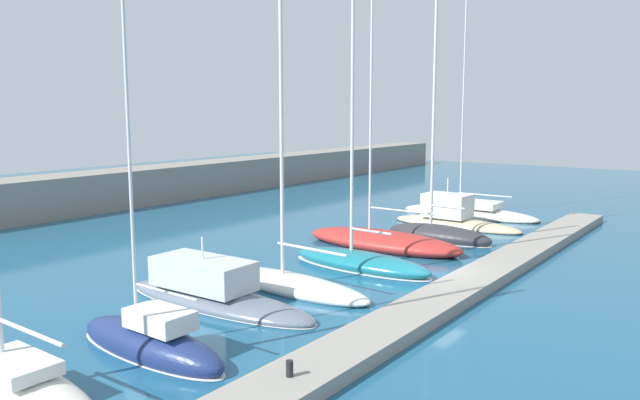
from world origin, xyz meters
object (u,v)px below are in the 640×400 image
Objects in this scene: sailboat_white_fourth at (290,280)px; motorboat_sand_eighth at (453,219)px; dock_bollard at (290,369)px; sailboat_red_sixth at (382,241)px; sailboat_navy_second at (151,343)px; sailboat_teal_fifth at (360,260)px; sailboat_ivory_ninth at (470,213)px; sailboat_charcoal_seventh at (439,233)px; sailboat_ivory_nearest at (10,381)px; motorboat_slate_third at (213,293)px.

motorboat_sand_eighth is at bearing -84.39° from sailboat_white_fourth.
sailboat_white_fourth is 1.84× the size of motorboat_sand_eighth.
sailboat_white_fourth is 9.85m from dock_bollard.
sailboat_red_sixth is at bearing -80.28° from sailboat_white_fourth.
dock_bollard is (-7.71, -6.13, 0.31)m from sailboat_white_fourth.
sailboat_navy_second is 0.72× the size of sailboat_white_fourth.
sailboat_teal_fifth is at bearing 108.18° from sailboat_red_sixth.
sailboat_navy_second is at bearing 93.72° from sailboat_ivory_ninth.
sailboat_charcoal_seventh is at bearing 106.09° from motorboat_sand_eighth.
sailboat_teal_fifth is at bearing 24.22° from dock_bollard.
sailboat_red_sixth is (9.18, 0.85, 0.01)m from sailboat_white_fourth.
sailboat_charcoal_seventh is (8.09, -0.23, 0.05)m from sailboat_teal_fifth.
sailboat_ivory_nearest is at bearing 84.01° from sailboat_navy_second.
sailboat_navy_second is at bearing -96.35° from sailboat_ivory_nearest.
sailboat_red_sixth is at bearing -81.93° from sailboat_navy_second.
motorboat_slate_third is 8.50m from dock_bollard.
sailboat_charcoal_seventh is at bearing -88.28° from sailboat_teal_fifth.
sailboat_navy_second is 12.85m from sailboat_teal_fifth.
sailboat_ivory_ninth is at bearing -90.85° from motorboat_slate_third.
sailboat_ivory_nearest reaches higher than motorboat_slate_third.
sailboat_ivory_nearest is 25.04m from sailboat_charcoal_seventh.
motorboat_sand_eighth is at bearing -92.53° from sailboat_red_sixth.
dock_bollard is at bearing 132.89° from sailboat_white_fourth.
sailboat_ivory_ninth is (12.50, 0.19, -0.18)m from sailboat_red_sixth.
sailboat_charcoal_seventh is (20.94, 0.22, 0.06)m from sailboat_navy_second.
sailboat_red_sixth is 12.50m from sailboat_ivory_ninth.
motorboat_slate_third is 0.57× the size of sailboat_white_fourth.
sailboat_teal_fifth is (8.08, -1.69, -0.07)m from motorboat_slate_third.
sailboat_navy_second is at bearing 96.95° from sailboat_red_sixth.
sailboat_navy_second is at bearing 101.25° from sailboat_white_fourth.
sailboat_red_sixth is at bearing 88.75° from motorboat_sand_eighth.
sailboat_teal_fifth is 0.77× the size of sailboat_ivory_ninth.
sailboat_ivory_nearest is at bearing 96.25° from sailboat_white_fourth.
sailboat_navy_second is 25.48m from motorboat_sand_eighth.
sailboat_teal_fifth is 4.65m from sailboat_red_sixth.
motorboat_sand_eighth is at bearing 98.71° from sailboat_ivory_ninth.
motorboat_slate_third is (8.87, 1.56, -0.02)m from sailboat_ivory_nearest.
sailboat_teal_fifth is (16.95, -0.13, -0.09)m from sailboat_ivory_nearest.
sailboat_navy_second is 0.80× the size of sailboat_charcoal_seventh.
sailboat_teal_fifth is 17.02m from sailboat_ivory_ninth.
sailboat_red_sixth is (12.53, -0.31, -0.05)m from motorboat_slate_third.
motorboat_slate_third is at bearing 89.57° from sailboat_ivory_ninth.
sailboat_ivory_nearest is 1.10× the size of sailboat_red_sixth.
sailboat_red_sixth is 8.17m from motorboat_sand_eighth.
motorboat_sand_eighth is (8.15, -0.49, 0.10)m from sailboat_red_sixth.
sailboat_charcoal_seventh is 9.04m from sailboat_ivory_ninth.
sailboat_ivory_nearest is at bearing 128.14° from dock_bollard.
sailboat_navy_second is 17.38m from sailboat_red_sixth.
sailboat_ivory_ninth is at bearing -88.23° from sailboat_red_sixth.
sailboat_ivory_ninth is at bearing -81.40° from sailboat_teal_fifth.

